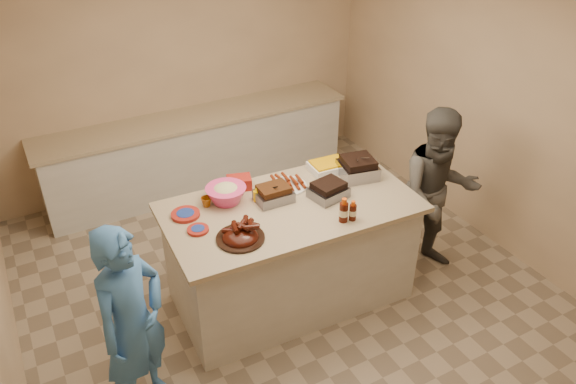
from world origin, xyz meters
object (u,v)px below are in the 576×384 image
island (291,295)px  bbq_bottle_a (343,221)px  roasting_pan (357,176)px  plastic_cup (207,206)px  coleslaw_bowl (227,202)px  mustard_bottle (256,201)px  rib_platter (241,239)px  guest_gray (425,264)px  bbq_bottle_b (352,220)px

island → bbq_bottle_a: size_ratio=10.07×
roasting_pan → bbq_bottle_a: size_ratio=1.50×
island → plastic_cup: size_ratio=23.45×
coleslaw_bowl → mustard_bottle: coleslaw_bowl is taller
island → rib_platter: 1.16m
plastic_cup → roasting_pan: bearing=-7.9°
roasting_pan → coleslaw_bowl: 1.20m
coleslaw_bowl → plastic_cup: bearing=174.6°
coleslaw_bowl → guest_gray: bearing=-16.4°
bbq_bottle_b → mustard_bottle: 0.82m
bbq_bottle_a → guest_gray: bbq_bottle_a is taller
mustard_bottle → plastic_cup: bearing=161.9°
mustard_bottle → guest_gray: (1.61, -0.43, -0.99)m
mustard_bottle → plastic_cup: 0.41m
coleslaw_bowl → mustard_bottle: size_ratio=2.60×
island → coleslaw_bowl: coleslaw_bowl is taller
rib_platter → roasting_pan: (1.30, 0.36, 0.00)m
island → guest_gray: island is taller
bbq_bottle_b → guest_gray: size_ratio=0.10×
roasting_pan → guest_gray: (0.64, -0.37, -0.99)m
island → mustard_bottle: (-0.22, 0.19, 0.99)m
coleslaw_bowl → plastic_cup: coleslaw_bowl is taller
bbq_bottle_a → rib_platter: bearing=168.2°
plastic_cup → island: bearing=-27.5°
plastic_cup → rib_platter: bearing=-84.2°
plastic_cup → guest_gray: size_ratio=0.05×
coleslaw_bowl → bbq_bottle_a: bearing=-45.2°
roasting_pan → guest_gray: 1.23m
island → plastic_cup: bearing=154.9°
roasting_pan → coleslaw_bowl: coleslaw_bowl is taller
mustard_bottle → plastic_cup: mustard_bottle is taller
rib_platter → bbq_bottle_b: (0.88, -0.19, 0.00)m
bbq_bottle_a → coleslaw_bowl: bearing=134.8°
island → bbq_bottle_b: 1.12m
coleslaw_bowl → plastic_cup: 0.17m
bbq_bottle_a → plastic_cup: (-0.86, 0.71, 0.00)m
roasting_pan → rib_platter: bearing=-153.3°
bbq_bottle_a → plastic_cup: bearing=140.4°
rib_platter → plastic_cup: rib_platter is taller
guest_gray → coleslaw_bowl: bearing=-177.1°
island → bbq_bottle_b: bearing=-49.3°
rib_platter → bbq_bottle_a: bbq_bottle_a is taller
island → roasting_pan: size_ratio=6.72×
bbq_bottle_b → guest_gray: 1.46m
bbq_bottle_a → bbq_bottle_b: (0.07, -0.02, 0.00)m
island → rib_platter: size_ratio=5.64×
bbq_bottle_a → mustard_bottle: (-0.47, 0.59, 0.00)m
island → coleslaw_bowl: (-0.44, 0.30, 0.99)m
coleslaw_bowl → mustard_bottle: (0.22, -0.11, 0.00)m
bbq_bottle_a → mustard_bottle: bbq_bottle_a is taller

